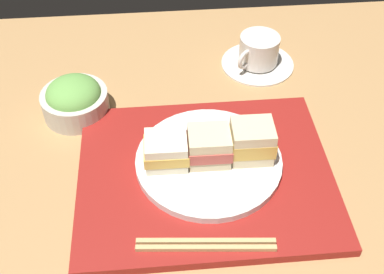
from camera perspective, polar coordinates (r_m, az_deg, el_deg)
The scene contains 9 objects.
ground_plane at distance 78.57cm, azimuth -0.46°, elevation -5.56°, with size 140.00×100.00×3.00cm, color tan.
serving_tray at distance 77.19cm, azimuth 1.50°, elevation -4.17°, with size 39.10×31.84×1.57cm, color maroon.
sandwich_plate at distance 76.97cm, azimuth 1.93°, elevation -2.79°, with size 22.79×22.79×1.25cm, color silver.
sandwich_near at distance 74.32cm, azimuth -3.00°, elevation -1.60°, with size 6.81×5.74×4.86cm.
sandwich_middle at distance 74.56cm, azimuth 1.99°, elevation -1.08°, with size 6.67×5.85×5.37cm.
sandwich_far at distance 75.26cm, azimuth 6.93°, elevation -0.50°, with size 6.78×5.62×6.13cm.
salad_bowl at distance 88.31cm, azimuth -13.41°, elevation 4.26°, with size 11.61×11.61×7.10cm.
chopsticks_pair at distance 68.04cm, azimuth 1.63°, elevation -12.34°, with size 19.05×3.40×0.70cm.
coffee_cup at distance 98.35cm, azimuth 7.66°, elevation 9.53°, with size 14.28×14.28×6.41cm.
Camera 1 is at (-3.80, -49.73, 59.21)cm, focal length 46.17 mm.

